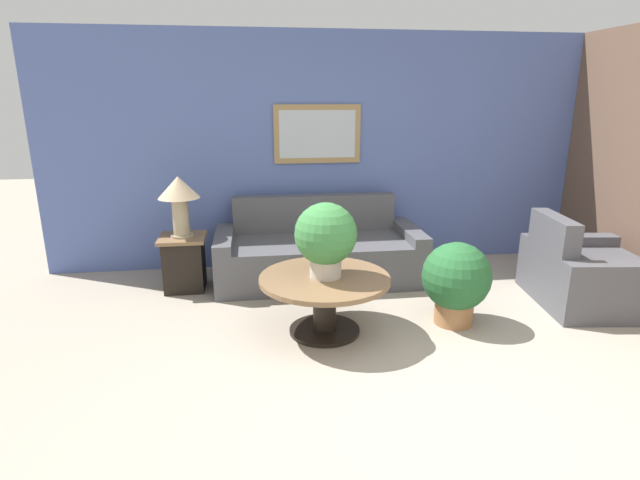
# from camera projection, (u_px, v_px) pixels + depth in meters

# --- Properties ---
(ground_plane) EXTENTS (20.00, 20.00, 0.00)m
(ground_plane) POSITION_uv_depth(u_px,v_px,m) (455.00, 401.00, 3.25)
(ground_plane) COLOR gray
(wall_back) EXTENTS (7.08, 0.09, 2.60)m
(wall_back) POSITION_uv_depth(u_px,v_px,m) (361.00, 151.00, 5.69)
(wall_back) COLOR #5166A8
(wall_back) RESTS_ON ground_plane
(couch_main) EXTENTS (2.16, 0.94, 0.85)m
(couch_main) POSITION_uv_depth(u_px,v_px,m) (318.00, 254.00, 5.35)
(couch_main) COLOR #4C4C51
(couch_main) RESTS_ON ground_plane
(armchair) EXTENTS (1.08, 1.19, 0.85)m
(armchair) POSITION_uv_depth(u_px,v_px,m) (586.00, 275.00, 4.72)
(armchair) COLOR #4C4C51
(armchair) RESTS_ON ground_plane
(coffee_table) EXTENTS (1.08, 1.08, 0.50)m
(coffee_table) POSITION_uv_depth(u_px,v_px,m) (325.00, 292.00, 4.11)
(coffee_table) COLOR black
(coffee_table) RESTS_ON ground_plane
(side_table) EXTENTS (0.46, 0.46, 0.56)m
(side_table) POSITION_uv_depth(u_px,v_px,m) (184.00, 262.00, 5.07)
(side_table) COLOR black
(side_table) RESTS_ON ground_plane
(table_lamp) EXTENTS (0.41, 0.41, 0.60)m
(table_lamp) POSITION_uv_depth(u_px,v_px,m) (179.00, 195.00, 4.88)
(table_lamp) COLOR tan
(table_lamp) RESTS_ON side_table
(potted_plant_on_table) EXTENTS (0.50, 0.50, 0.61)m
(potted_plant_on_table) POSITION_uv_depth(u_px,v_px,m) (326.00, 237.00, 3.98)
(potted_plant_on_table) COLOR beige
(potted_plant_on_table) RESTS_ON coffee_table
(potted_plant_floor) EXTENTS (0.59, 0.59, 0.73)m
(potted_plant_floor) POSITION_uv_depth(u_px,v_px,m) (456.00, 280.00, 4.26)
(potted_plant_floor) COLOR #9E6B42
(potted_plant_floor) RESTS_ON ground_plane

